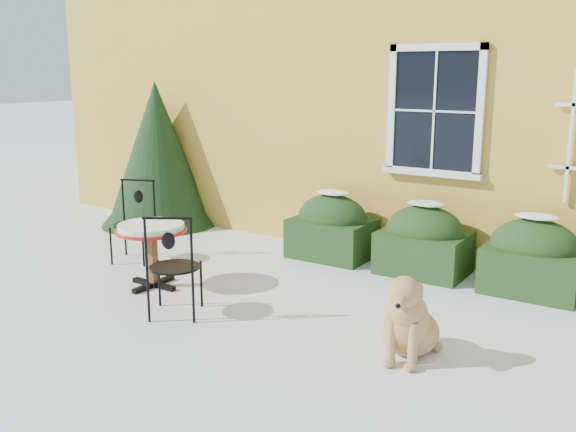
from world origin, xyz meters
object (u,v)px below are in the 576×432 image
Objects in this scene: evergreen_shrub at (158,168)px; dog at (408,322)px; patio_chair_near at (174,265)px; patio_chair_far at (134,221)px; bistro_table at (151,235)px.

dog is at bearing -25.00° from evergreen_shrub.
dog is at bearing 158.47° from patio_chair_near.
bistro_table is at bearing -57.00° from patio_chair_far.
patio_chair_far is 1.15× the size of dog.
evergreen_shrub reaches higher than patio_chair_far.
patio_chair_far is (1.19, -1.70, -0.40)m from evergreen_shrub.
evergreen_shrub is 2.84× the size of bistro_table.
bistro_table is 0.77× the size of patio_chair_far.
patio_chair_far is at bearing 145.88° from bistro_table.
evergreen_shrub reaches higher than bistro_table.
patio_chair_far is at bearing 159.07° from dog.
bistro_table is 3.24m from dog.
bistro_table is at bearing -47.40° from evergreen_shrub.
patio_chair_far reaches higher than dog.
evergreen_shrub is 4.19m from patio_chair_near.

